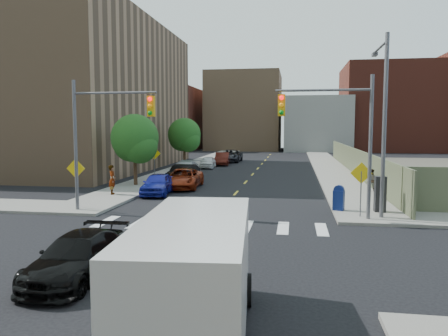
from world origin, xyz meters
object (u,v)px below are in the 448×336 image
(parked_car_maroon, at_px, (222,159))
(pedestrian_east, at_px, (371,180))
(parked_car_black, at_px, (183,174))
(parked_car_red, at_px, (183,178))
(mailbox, at_px, (339,198))
(parked_car_grey, at_px, (230,156))
(pedestrian_west, at_px, (112,180))
(parked_car_white, at_px, (208,162))
(parked_car_silver, at_px, (185,170))
(parked_car_blue, at_px, (158,184))
(cargo_van, at_px, (195,273))
(black_sedan, at_px, (78,257))
(payphone, at_px, (380,194))

(parked_car_maroon, xyz_separation_m, pedestrian_east, (13.71, -20.19, 0.16))
(parked_car_black, xyz_separation_m, parked_car_red, (0.78, -2.87, -0.03))
(parked_car_maroon, height_order, mailbox, parked_car_maroon)
(parked_car_maroon, distance_m, parked_car_grey, 4.72)
(parked_car_maroon, bearing_deg, pedestrian_east, -61.66)
(pedestrian_east, bearing_deg, pedestrian_west, 35.57)
(parked_car_white, distance_m, pedestrian_east, 21.83)
(parked_car_silver, distance_m, parked_car_maroon, 14.37)
(parked_car_white, relative_size, pedestrian_west, 1.99)
(parked_car_white, relative_size, pedestrian_east, 2.51)
(parked_car_red, relative_size, parked_car_grey, 0.92)
(pedestrian_west, bearing_deg, parked_car_black, -39.47)
(parked_car_blue, xyz_separation_m, cargo_van, (6.96, -18.98, 0.66))
(parked_car_blue, xyz_separation_m, parked_car_white, (-0.40, 19.12, -0.08))
(mailbox, bearing_deg, black_sedan, -107.47)
(pedestrian_east, bearing_deg, black_sedan, 80.42)
(parked_car_black, relative_size, parked_car_white, 1.19)
(parked_car_red, distance_m, black_sedan, 19.47)
(parked_car_blue, height_order, parked_car_silver, parked_car_silver)
(parked_car_silver, bearing_deg, parked_car_maroon, 84.82)
(parked_car_white, xyz_separation_m, payphone, (13.88, -23.66, 0.42))
(parked_car_black, distance_m, pedestrian_west, 7.94)
(parked_car_black, relative_size, parked_car_maroon, 1.00)
(mailbox, distance_m, pedestrian_east, 7.96)
(cargo_van, distance_m, pedestrian_west, 20.24)
(parked_car_red, xyz_separation_m, mailbox, (10.50, -7.82, 0.08))
(parked_car_silver, distance_m, payphone, 19.26)
(parked_car_grey, relative_size, cargo_van, 0.95)
(parked_car_silver, height_order, pedestrian_east, pedestrian_east)
(parked_car_grey, bearing_deg, parked_car_black, -90.74)
(parked_car_red, height_order, parked_car_white, parked_car_red)
(parked_car_white, height_order, black_sedan, black_sedan)
(parked_car_white, height_order, parked_car_maroon, parked_car_maroon)
(parked_car_silver, bearing_deg, pedestrian_east, -23.16)
(parked_car_grey, xyz_separation_m, cargo_van, (6.15, -46.84, 0.61))
(parked_car_red, distance_m, parked_car_grey, 24.52)
(pedestrian_west, distance_m, pedestrian_east, 17.46)
(parked_car_red, bearing_deg, parked_car_white, 91.78)
(parked_car_red, bearing_deg, payphone, -34.97)
(cargo_van, height_order, mailbox, cargo_van)
(parked_car_grey, relative_size, pedestrian_west, 2.95)
(parked_car_black, bearing_deg, black_sedan, -77.59)
(parked_car_blue, relative_size, pedestrian_west, 2.23)
(parked_car_silver, bearing_deg, parked_car_grey, 84.97)
(cargo_van, xyz_separation_m, payphone, (6.52, 14.45, -0.32))
(parked_car_grey, distance_m, pedestrian_west, 29.27)
(parked_car_blue, bearing_deg, cargo_van, -74.56)
(cargo_van, bearing_deg, parked_car_grey, 92.47)
(black_sedan, relative_size, pedestrian_east, 3.02)
(parked_car_white, bearing_deg, pedestrian_east, -51.41)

